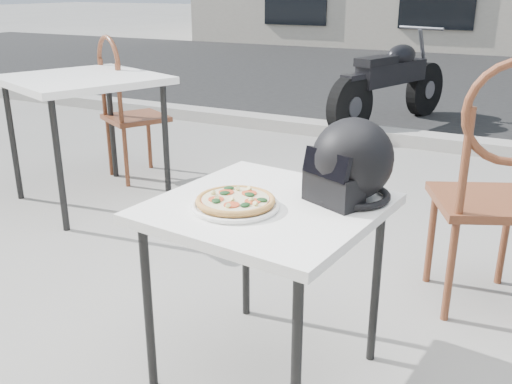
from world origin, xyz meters
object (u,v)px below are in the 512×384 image
at_px(pizza, 236,200).
at_px(cafe_chair_main, 497,177).
at_px(cafe_table_side, 83,88).
at_px(motorcycle, 391,84).
at_px(cafe_chair_side, 125,101).
at_px(cafe_table_main, 267,220).
at_px(helmet, 350,164).
at_px(plate, 236,206).

xyz_separation_m(pizza, cafe_chair_main, (0.72, 0.93, -0.08)).
height_order(cafe_chair_main, cafe_table_side, cafe_chair_main).
height_order(cafe_chair_main, motorcycle, cafe_chair_main).
bearing_deg(motorcycle, cafe_chair_side, -97.31).
relative_size(pizza, cafe_table_side, 0.27).
distance_m(cafe_table_main, helmet, 0.34).
bearing_deg(helmet, pizza, -115.22).
height_order(plate, motorcycle, motorcycle).
bearing_deg(cafe_chair_side, pizza, 166.57).
distance_m(cafe_table_main, pizza, 0.15).
bearing_deg(cafe_chair_main, motorcycle, -93.01).
bearing_deg(cafe_table_main, plate, -128.42).
bearing_deg(plate, cafe_chair_main, 52.10).
height_order(helmet, cafe_chair_main, cafe_chair_main).
bearing_deg(cafe_table_main, cafe_table_side, 149.21).
bearing_deg(cafe_chair_main, cafe_table_side, -30.56).
distance_m(pizza, cafe_table_side, 2.16).
bearing_deg(cafe_chair_side, motorcycle, -86.94).
height_order(helmet, cafe_chair_side, cafe_chair_side).
height_order(helmet, motorcycle, motorcycle).
relative_size(cafe_chair_main, cafe_chair_side, 1.07).
distance_m(pizza, cafe_chair_main, 1.18).
height_order(plate, pizza, pizza).
relative_size(plate, cafe_table_side, 0.31).
distance_m(cafe_chair_side, motorcycle, 2.95).
xyz_separation_m(plate, cafe_chair_main, (0.72, 0.93, -0.06)).
height_order(cafe_table_side, cafe_chair_side, cafe_chair_side).
distance_m(plate, cafe_chair_side, 2.52).
height_order(plate, cafe_chair_main, cafe_chair_main).
bearing_deg(helmet, motorcycle, 126.79).
relative_size(cafe_table_side, motorcycle, 0.60).
height_order(cafe_table_main, cafe_chair_side, cafe_chair_side).
relative_size(helmet, motorcycle, 0.20).
distance_m(helmet, cafe_chair_main, 0.81).
bearing_deg(pizza, helmet, 40.59).
xyz_separation_m(cafe_table_main, motorcycle, (-0.68, 4.25, -0.19)).
bearing_deg(motorcycle, cafe_table_main, -62.76).
bearing_deg(cafe_table_side, cafe_chair_side, 99.32).
bearing_deg(cafe_chair_main, cafe_table_main, 27.78).
relative_size(cafe_table_main, helmet, 2.13).
xyz_separation_m(pizza, motorcycle, (-0.61, 4.34, -0.28)).
xyz_separation_m(plate, motorcycle, (-0.61, 4.34, -0.26)).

